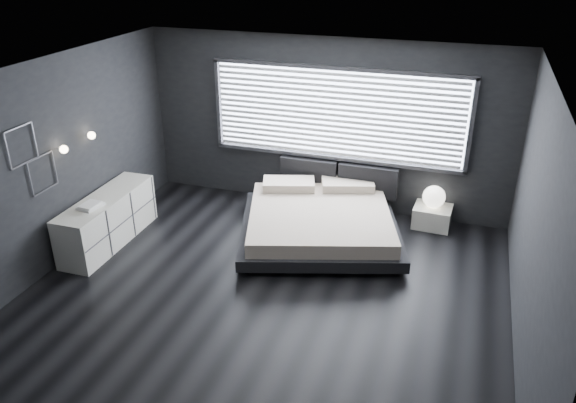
% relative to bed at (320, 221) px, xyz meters
% --- Properties ---
extents(room, '(6.04, 6.00, 2.80)m').
position_rel_bed_xyz_m(room, '(-0.26, -1.59, 1.12)').
color(room, black).
rests_on(room, ground).
extents(window, '(4.14, 0.09, 1.52)m').
position_rel_bed_xyz_m(window, '(-0.06, 1.10, 1.33)').
color(window, white).
rests_on(window, ground).
extents(headboard, '(1.96, 0.16, 0.52)m').
position_rel_bed_xyz_m(headboard, '(0.01, 1.05, 0.29)').
color(headboard, black).
rests_on(headboard, ground).
extents(sconce_near, '(0.18, 0.11, 0.11)m').
position_rel_bed_xyz_m(sconce_near, '(-3.14, -1.54, 1.32)').
color(sconce_near, silver).
rests_on(sconce_near, ground).
extents(sconce_far, '(0.18, 0.11, 0.11)m').
position_rel_bed_xyz_m(sconce_far, '(-3.14, -0.94, 1.32)').
color(sconce_far, silver).
rests_on(sconce_far, ground).
extents(wall_art_upper, '(0.01, 0.48, 0.48)m').
position_rel_bed_xyz_m(wall_art_upper, '(-3.23, -2.14, 1.57)').
color(wall_art_upper, '#47474C').
rests_on(wall_art_upper, ground).
extents(wall_art_lower, '(0.01, 0.48, 0.48)m').
position_rel_bed_xyz_m(wall_art_lower, '(-3.23, -1.89, 1.10)').
color(wall_art_lower, '#47474C').
rests_on(wall_art_lower, ground).
extents(bed, '(2.89, 2.82, 0.60)m').
position_rel_bed_xyz_m(bed, '(0.00, 0.00, 0.00)').
color(bed, black).
rests_on(bed, ground).
extents(nightstand, '(0.59, 0.50, 0.33)m').
position_rel_bed_xyz_m(nightstand, '(1.59, 0.91, -0.11)').
color(nightstand, silver).
rests_on(nightstand, ground).
extents(orb_lamp, '(0.35, 0.35, 0.35)m').
position_rel_bed_xyz_m(orb_lamp, '(1.58, 0.91, 0.23)').
color(orb_lamp, white).
rests_on(orb_lamp, nightstand).
extents(dresser, '(0.55, 1.86, 0.74)m').
position_rel_bed_xyz_m(dresser, '(-2.93, -1.13, 0.09)').
color(dresser, silver).
rests_on(dresser, ground).
extents(book_stack, '(0.29, 0.35, 0.07)m').
position_rel_bed_xyz_m(book_stack, '(-2.91, -1.48, 0.49)').
color(book_stack, white).
rests_on(book_stack, dresser).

